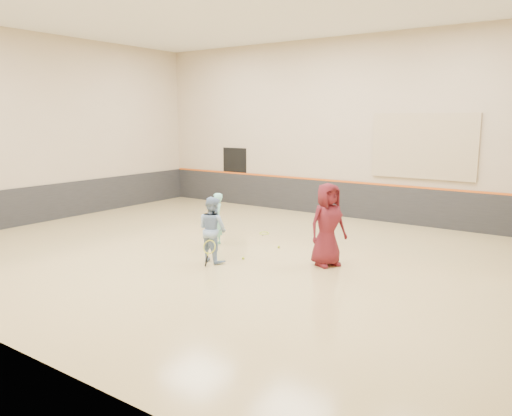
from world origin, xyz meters
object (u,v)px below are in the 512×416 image
Objects in this scene: spare_racket at (264,232)px; instructor at (213,229)px; young_man at (328,225)px; girl at (216,219)px.

instructor is at bearing -78.84° from spare_racket.
young_man is 3.02× the size of spare_racket.
girl is at bearing -99.03° from spare_racket.
girl is at bearing 117.62° from young_man.
instructor is 0.81× the size of young_man.
young_man reaches higher than spare_racket.
instructor is 2.68m from young_man.
girl is 1.97m from spare_racket.
young_man reaches higher than girl.
instructor is (0.90, -1.23, 0.07)m from girl.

